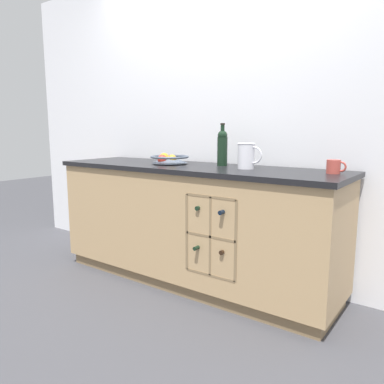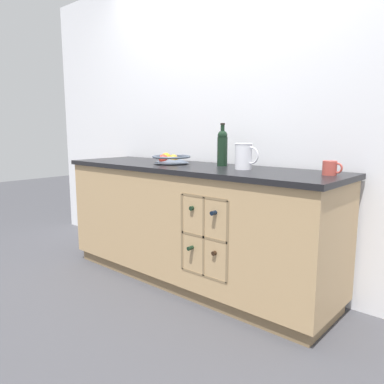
# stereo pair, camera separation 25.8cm
# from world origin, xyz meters

# --- Properties ---
(ground_plane) EXTENTS (14.00, 14.00, 0.00)m
(ground_plane) POSITION_xyz_m (0.00, 0.00, 0.00)
(ground_plane) COLOR #424247
(back_wall) EXTENTS (4.63, 0.06, 2.55)m
(back_wall) POSITION_xyz_m (0.00, 0.37, 1.27)
(back_wall) COLOR white
(back_wall) RESTS_ON ground_plane
(kitchen_island) EXTENTS (2.27, 0.67, 0.91)m
(kitchen_island) POSITION_xyz_m (0.00, -0.00, 0.46)
(kitchen_island) COLOR olive
(kitchen_island) RESTS_ON ground_plane
(fruit_bowl) EXTENTS (0.30, 0.30, 0.09)m
(fruit_bowl) POSITION_xyz_m (-0.22, -0.00, 0.95)
(fruit_bowl) COLOR #4C5666
(fruit_bowl) RESTS_ON kitchen_island
(white_pitcher) EXTENTS (0.18, 0.12, 0.17)m
(white_pitcher) POSITION_xyz_m (0.44, 0.03, 1.00)
(white_pitcher) COLOR white
(white_pitcher) RESTS_ON kitchen_island
(ceramic_mug) EXTENTS (0.12, 0.08, 0.08)m
(ceramic_mug) POSITION_xyz_m (1.00, 0.09, 0.95)
(ceramic_mug) COLOR #B7473D
(ceramic_mug) RESTS_ON kitchen_island
(standing_wine_bottle) EXTENTS (0.08, 0.08, 0.31)m
(standing_wine_bottle) POSITION_xyz_m (0.19, 0.13, 1.05)
(standing_wine_bottle) COLOR black
(standing_wine_bottle) RESTS_ON kitchen_island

